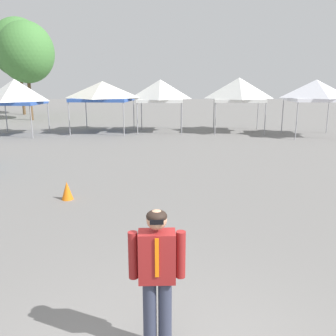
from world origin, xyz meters
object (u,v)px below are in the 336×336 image
canopy_tent_left_of_center (15,92)px  tree_behind_tents_center (26,52)px  canopy_tent_far_right (160,91)px  person_foreground (157,271)px  canopy_tent_behind_left (316,90)px  traffic_cone_lot_center (67,191)px  tree_behind_tents_left (18,48)px  canopy_tent_center (103,91)px  canopy_tent_behind_right (239,90)px

canopy_tent_left_of_center → tree_behind_tents_center: bearing=106.8°
canopy_tent_far_right → person_foreground: 19.97m
canopy_tent_behind_left → traffic_cone_lot_center: 16.89m
person_foreground → tree_behind_tents_left: tree_behind_tents_left is taller
canopy_tent_far_right → person_foreground: bearing=-87.9°
canopy_tent_center → traffic_cone_lot_center: size_ratio=7.52×
canopy_tent_far_right → person_foreground: (0.72, -19.89, -1.61)m
canopy_tent_center → canopy_tent_behind_left: 13.03m
person_foreground → tree_behind_tents_center: 30.19m
canopy_tent_far_right → tree_behind_tents_center: bearing=147.3°
person_foreground → tree_behind_tents_left: (-15.12, 32.80, 5.45)m
canopy_tent_behind_left → tree_behind_tents_center: size_ratio=0.41×
canopy_tent_behind_left → traffic_cone_lot_center: bearing=-132.5°
canopy_tent_behind_right → tree_behind_tents_left: 23.71m
person_foreground → traffic_cone_lot_center: (-2.75, 5.66, -0.78)m
tree_behind_tents_left → traffic_cone_lot_center: 30.47m
canopy_tent_center → canopy_tent_behind_left: canopy_tent_behind_left is taller
canopy_tent_center → tree_behind_tents_left: size_ratio=0.40×
canopy_tent_behind_right → tree_behind_tents_center: bearing=155.6°
canopy_tent_center → tree_behind_tents_center: 11.32m
canopy_tent_left_of_center → tree_behind_tents_center: (-2.73, 9.02, 3.00)m
canopy_tent_far_right → canopy_tent_behind_right: (5.04, -0.13, 0.08)m
canopy_tent_behind_right → tree_behind_tents_center: size_ratio=0.43×
canopy_tent_left_of_center → tree_behind_tents_center: tree_behind_tents_center is taller
person_foreground → tree_behind_tents_left: size_ratio=0.19×
canopy_tent_left_of_center → traffic_cone_lot_center: canopy_tent_left_of_center is taller
tree_behind_tents_center → tree_behind_tents_left: bearing=117.9°
traffic_cone_lot_center → canopy_tent_center: bearing=96.8°
person_foreground → canopy_tent_center: bearing=102.7°
canopy_tent_behind_right → canopy_tent_behind_left: size_ratio=1.04×
canopy_tent_behind_right → tree_behind_tents_center: (-16.49, 7.49, 2.90)m
canopy_tent_left_of_center → traffic_cone_lot_center: size_ratio=6.72×
canopy_tent_left_of_center → canopy_tent_far_right: 8.88m
canopy_tent_left_of_center → canopy_tent_far_right: size_ratio=1.01×
canopy_tent_center → canopy_tent_far_right: (3.69, 0.31, 0.02)m
canopy_tent_left_of_center → canopy_tent_behind_left: size_ratio=1.01×
canopy_tent_center → tree_behind_tents_center: tree_behind_tents_center is taller
person_foreground → canopy_tent_far_right: bearing=92.1°
canopy_tent_center → canopy_tent_far_right: canopy_tent_far_right is taller
canopy_tent_behind_left → canopy_tent_left_of_center: bearing=179.3°
person_foreground → canopy_tent_behind_right: bearing=77.7°
canopy_tent_left_of_center → tree_behind_tents_left: (-5.68, 14.58, 3.87)m
tree_behind_tents_center → canopy_tent_behind_right: bearing=-24.4°
tree_behind_tents_left → tree_behind_tents_center: size_ratio=1.15×
tree_behind_tents_left → tree_behind_tents_center: tree_behind_tents_left is taller
canopy_tent_center → traffic_cone_lot_center: (1.66, -13.91, -2.37)m
tree_behind_tents_left → canopy_tent_behind_right: bearing=-33.9°
canopy_tent_far_right → canopy_tent_behind_left: canopy_tent_far_right is taller
canopy_tent_left_of_center → canopy_tent_behind_right: (13.76, 1.53, 0.10)m
canopy_tent_behind_right → canopy_tent_far_right: bearing=178.5°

